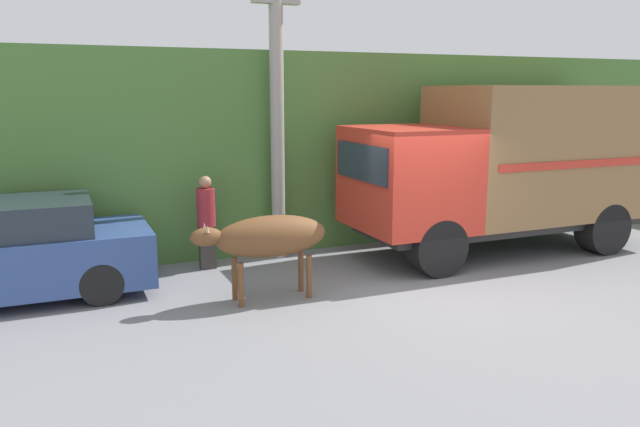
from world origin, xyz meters
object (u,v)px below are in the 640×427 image
brown_cow (268,237)px  parked_suv (4,253)px  pedestrian_on_hill (206,218)px  cargo_truck (512,163)px  utility_pole (277,111)px

brown_cow → parked_suv: bearing=153.6°
brown_cow → pedestrian_on_hill: pedestrian_on_hill is taller
cargo_truck → parked_suv: size_ratio=1.44×
cargo_truck → pedestrian_on_hill: (-5.95, 1.14, -0.86)m
cargo_truck → pedestrian_on_hill: 6.12m
utility_pole → cargo_truck: bearing=-17.6°
pedestrian_on_hill → parked_suv: bearing=10.2°
brown_cow → utility_pole: size_ratio=0.39×
cargo_truck → pedestrian_on_hill: bearing=167.9°
pedestrian_on_hill → cargo_truck: bearing=170.1°
cargo_truck → brown_cow: 5.60m
parked_suv → pedestrian_on_hill: bearing=11.6°
parked_suv → utility_pole: 5.28m
cargo_truck → parked_suv: (-9.25, 0.61, -1.06)m
brown_cow → utility_pole: bearing=63.4°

